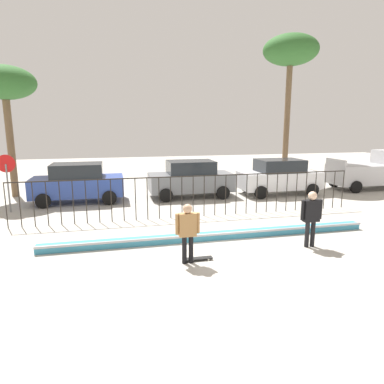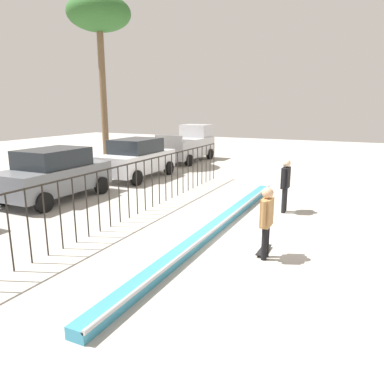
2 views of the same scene
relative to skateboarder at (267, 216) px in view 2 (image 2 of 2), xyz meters
name	(u,v)px [view 2 (image 2 of 2)]	position (x,y,z in m)	size (l,w,h in m)	color
ground_plane	(239,235)	(1.24, 1.04, -1.00)	(60.00, 60.00, 0.00)	#ADA89E
bowl_coping_ledge	(215,227)	(1.24, 1.73, -0.88)	(11.00, 0.41, 0.27)	teal
perimeter_fence	(128,185)	(1.24, 4.62, 0.06)	(14.04, 0.04, 1.71)	black
skateboarder	(267,216)	(0.00, 0.00, 0.00)	(0.68, 0.25, 1.67)	black
skateboard	(264,250)	(0.33, 0.11, -0.94)	(0.80, 0.20, 0.07)	black
camera_operator	(286,181)	(3.97, 0.38, 0.05)	(0.71, 0.27, 1.76)	black
parked_car_gray	(54,174)	(2.02, 8.45, -0.03)	(4.30, 2.12, 1.90)	slate
parked_car_white	(137,158)	(6.84, 8.06, -0.03)	(4.30, 2.12, 1.90)	silver
pickup_truck	(188,145)	(13.00, 8.31, 0.03)	(4.70, 2.12, 2.24)	#B7B7BC
palm_tree_tall	(99,17)	(9.07, 11.65, 7.03)	(3.39, 3.39, 9.16)	brown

